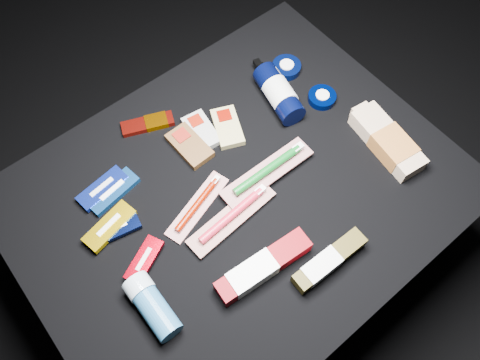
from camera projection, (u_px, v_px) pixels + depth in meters
ground at (238, 248)px, 1.43m from camera, size 3.00×3.00×0.00m
cloth_table at (238, 224)px, 1.25m from camera, size 0.98×0.78×0.40m
luna_bar_0 at (113, 191)px, 1.06m from camera, size 0.13×0.06×0.02m
luna_bar_1 at (102, 188)px, 1.06m from camera, size 0.12×0.06×0.02m
luna_bar_2 at (115, 229)px, 1.02m from camera, size 0.12×0.06×0.01m
luna_bar_3 at (110, 226)px, 1.02m from camera, size 0.13×0.07×0.02m
luna_bar_4 at (144, 260)px, 0.98m from camera, size 0.11×0.08×0.01m
clif_bar_0 at (188, 144)px, 1.12m from camera, size 0.07×0.12×0.02m
clif_bar_1 at (201, 130)px, 1.14m from camera, size 0.07×0.11×0.02m
clif_bar_2 at (227, 126)px, 1.14m from camera, size 0.10×0.13×0.02m
power_bar at (151, 123)px, 1.15m from camera, size 0.13×0.09×0.02m
lotion_bottle at (279, 94)px, 1.16m from camera, size 0.10×0.21×0.07m
cream_tin_upper at (286, 67)px, 1.23m from camera, size 0.08×0.08×0.02m
cream_tin_lower at (322, 97)px, 1.18m from camera, size 0.07×0.07×0.02m
bodywash_bottle at (388, 142)px, 1.11m from camera, size 0.10×0.22×0.04m
deodorant_stick at (152, 305)px, 0.93m from camera, size 0.06×0.14×0.06m
toothbrush_pack_0 at (198, 205)px, 1.05m from camera, size 0.19×0.10×0.02m
toothbrush_pack_1 at (233, 215)px, 1.03m from camera, size 0.23×0.07×0.03m
toothbrush_pack_2 at (268, 171)px, 1.07m from camera, size 0.24×0.06×0.03m
toothpaste_carton_red at (260, 269)px, 0.97m from camera, size 0.22×0.07×0.04m
toothpaste_carton_green at (326, 262)px, 0.97m from camera, size 0.18×0.04×0.03m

